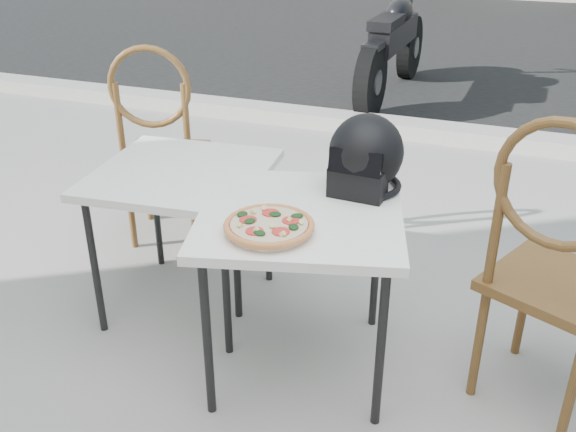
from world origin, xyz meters
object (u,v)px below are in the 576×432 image
(pizza, at_px, (269,225))
(cafe_chair_side, at_px, (160,136))
(cafe_table_side, at_px, (182,183))
(helmet, at_px, (365,157))
(cafe_table_main, at_px, (301,226))
(plate, at_px, (269,231))
(motorcycle, at_px, (393,47))
(cafe_chair_main, at_px, (556,258))

(pizza, relative_size, cafe_chair_side, 0.37)
(cafe_chair_side, bearing_deg, cafe_table_side, 112.29)
(cafe_table_side, xyz_separation_m, cafe_chair_side, (-0.41, 0.51, -0.01))
(helmet, bearing_deg, cafe_table_main, -117.30)
(plate, xyz_separation_m, motorcycle, (-0.44, 4.21, -0.25))
(cafe_table_main, bearing_deg, helmet, 58.85)
(plate, height_order, cafe_chair_main, cafe_chair_main)
(plate, bearing_deg, helmet, 65.96)
(cafe_table_main, xyz_separation_m, cafe_chair_main, (0.88, 0.07, 0.01))
(plate, distance_m, cafe_chair_main, 0.97)
(helmet, relative_size, cafe_chair_side, 0.29)
(motorcycle, bearing_deg, cafe_chair_side, -97.35)
(plate, distance_m, pizza, 0.02)
(cafe_chair_side, relative_size, motorcycle, 0.52)
(cafe_table_side, bearing_deg, helmet, 2.77)
(plate, height_order, cafe_chair_side, cafe_chair_side)
(plate, bearing_deg, cafe_table_main, 77.18)
(cafe_table_side, relative_size, motorcycle, 0.37)
(plate, relative_size, cafe_table_side, 0.43)
(cafe_chair_side, xyz_separation_m, motorcycle, (0.55, 3.27, -0.15))
(cafe_table_main, relative_size, motorcycle, 0.43)
(cafe_table_main, distance_m, cafe_chair_side, 1.28)
(cafe_table_main, height_order, cafe_chair_main, cafe_chair_main)
(helmet, distance_m, motorcycle, 3.81)
(plate, xyz_separation_m, cafe_table_side, (-0.58, 0.43, -0.09))
(pizza, height_order, motorcycle, motorcycle)
(cafe_table_main, distance_m, cafe_chair_main, 0.89)
(cafe_table_main, relative_size, helmet, 2.81)
(pizza, xyz_separation_m, cafe_chair_side, (-0.99, 0.94, -0.12))
(pizza, distance_m, motorcycle, 4.24)
(plate, bearing_deg, cafe_chair_main, 16.25)
(cafe_table_side, height_order, cafe_chair_side, cafe_chair_side)
(cafe_table_main, bearing_deg, pizza, -102.85)
(cafe_table_main, xyz_separation_m, plate, (-0.05, -0.20, 0.07))
(motorcycle, bearing_deg, plate, -81.82)
(cafe_table_side, distance_m, cafe_chair_side, 0.66)
(pizza, bearing_deg, cafe_chair_main, 16.24)
(pizza, relative_size, motorcycle, 0.19)
(helmet, bearing_deg, motorcycle, 103.77)
(cafe_table_main, relative_size, plate, 2.71)
(cafe_chair_main, height_order, cafe_table_side, cafe_chair_main)
(cafe_table_side, relative_size, cafe_chair_side, 0.71)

